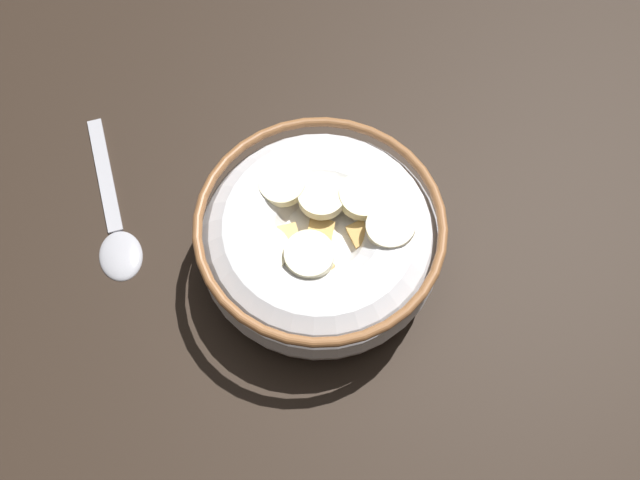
% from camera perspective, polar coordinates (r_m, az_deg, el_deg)
% --- Properties ---
extents(ground_plane, '(1.39, 1.39, 0.02)m').
position_cam_1_polar(ground_plane, '(0.49, -0.00, -2.00)').
color(ground_plane, black).
extents(cereal_bowl, '(0.15, 0.15, 0.06)m').
position_cam_1_polar(cereal_bowl, '(0.45, 0.00, 0.02)').
color(cereal_bowl, silver).
rests_on(cereal_bowl, ground_plane).
extents(spoon, '(0.06, 0.13, 0.01)m').
position_cam_1_polar(spoon, '(0.50, -15.82, 0.77)').
color(spoon, '#A5A5AD').
rests_on(spoon, ground_plane).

